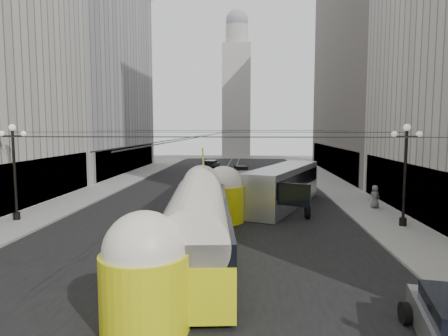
# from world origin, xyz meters

# --- Properties ---
(road) EXTENTS (20.00, 85.00, 0.02)m
(road) POSITION_xyz_m (0.00, 32.50, 0.00)
(road) COLOR black
(road) RESTS_ON ground
(sidewalk_left) EXTENTS (4.00, 72.00, 0.15)m
(sidewalk_left) POSITION_xyz_m (-12.00, 36.00, 0.07)
(sidewalk_left) COLOR gray
(sidewalk_left) RESTS_ON ground
(sidewalk_right) EXTENTS (4.00, 72.00, 0.15)m
(sidewalk_right) POSITION_xyz_m (12.00, 36.00, 0.07)
(sidewalk_right) COLOR gray
(sidewalk_right) RESTS_ON ground
(rail_left) EXTENTS (0.12, 85.00, 0.04)m
(rail_left) POSITION_xyz_m (-0.75, 32.50, 0.00)
(rail_left) COLOR gray
(rail_left) RESTS_ON ground
(rail_right) EXTENTS (0.12, 85.00, 0.04)m
(rail_right) POSITION_xyz_m (0.75, 32.50, 0.00)
(rail_right) COLOR gray
(rail_right) RESTS_ON ground
(building_left_far) EXTENTS (12.60, 28.60, 28.60)m
(building_left_far) POSITION_xyz_m (-19.99, 48.00, 14.31)
(building_left_far) COLOR #999999
(building_left_far) RESTS_ON ground
(building_right_far) EXTENTS (12.60, 32.60, 32.60)m
(building_right_far) POSITION_xyz_m (20.00, 48.00, 16.31)
(building_right_far) COLOR #514C47
(building_right_far) RESTS_ON ground
(distant_tower) EXTENTS (6.00, 6.00, 31.36)m
(distant_tower) POSITION_xyz_m (0.00, 80.00, 14.97)
(distant_tower) COLOR #B2AFA8
(distant_tower) RESTS_ON ground
(lamppost_left_mid) EXTENTS (1.86, 0.44, 6.37)m
(lamppost_left_mid) POSITION_xyz_m (-12.60, 18.00, 3.74)
(lamppost_left_mid) COLOR black
(lamppost_left_mid) RESTS_ON sidewalk_left
(lamppost_right_mid) EXTENTS (1.86, 0.44, 6.37)m
(lamppost_right_mid) POSITION_xyz_m (12.60, 18.00, 3.74)
(lamppost_right_mid) COLOR black
(lamppost_right_mid) RESTS_ON sidewalk_right
(catenary) EXTENTS (25.00, 72.00, 0.23)m
(catenary) POSITION_xyz_m (0.12, 31.49, 5.88)
(catenary) COLOR black
(catenary) RESTS_ON ground
(streetcar) EXTENTS (4.21, 17.31, 3.81)m
(streetcar) POSITION_xyz_m (0.50, 11.64, 1.86)
(streetcar) COLOR #D3D312
(streetcar) RESTS_ON ground
(city_bus) EXTENTS (7.01, 13.12, 3.21)m
(city_bus) POSITION_xyz_m (5.67, 24.52, 1.76)
(city_bus) COLOR #ABADB1
(city_bus) RESTS_ON ground
(sedan_white_far) EXTENTS (2.53, 4.38, 1.30)m
(sedan_white_far) POSITION_xyz_m (1.77, 45.19, 0.59)
(sedan_white_far) COLOR white
(sedan_white_far) RESTS_ON ground
(sedan_dark_far) EXTENTS (2.56, 4.52, 1.34)m
(sedan_dark_far) POSITION_xyz_m (-3.10, 53.59, 0.61)
(sedan_dark_far) COLOR black
(sedan_dark_far) RESTS_ON ground
(pedestrian_sidewalk_right) EXTENTS (0.98, 0.77, 1.76)m
(pedestrian_sidewalk_right) POSITION_xyz_m (12.56, 23.61, 1.03)
(pedestrian_sidewalk_right) COLOR slate
(pedestrian_sidewalk_right) RESTS_ON sidewalk_right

